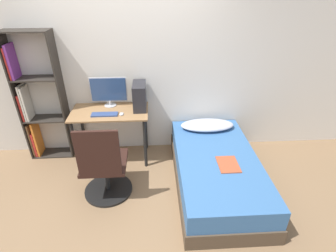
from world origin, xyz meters
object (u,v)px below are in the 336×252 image
Objects in this scene: monitor at (109,91)px; office_chair at (105,170)px; keyboard at (105,114)px; bed at (216,170)px; bookshelf at (35,104)px; pc_tower at (140,96)px.

office_chair is at bearing -89.17° from monitor.
keyboard is (-0.04, -0.30, -0.21)m from monitor.
keyboard is at bearing 158.79° from bed.
keyboard is (-0.05, 0.67, 0.41)m from office_chair.
bed is 1.63m from keyboard.
keyboard is (0.99, -0.27, -0.06)m from bookshelf.
pc_tower reaches higher than bed.
bookshelf is 1.02m from keyboard.
bookshelf reaches higher than office_chair.
bookshelf reaches higher than pc_tower.
monitor is 0.44m from pc_tower.
pc_tower is at bearing 142.09° from bed.
monitor is at bearing 82.89° from keyboard.
bookshelf is 1.46m from pc_tower.
bed is 1.81m from monitor.
bookshelf is 1.04m from monitor.
monitor is at bearing 165.98° from pc_tower.
bookshelf is 2.63m from bed.
monitor is at bearing 90.83° from office_chair.
office_chair reaches higher than keyboard.
office_chair is at bearing -42.14° from bookshelf.
office_chair is 1.15m from monitor.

